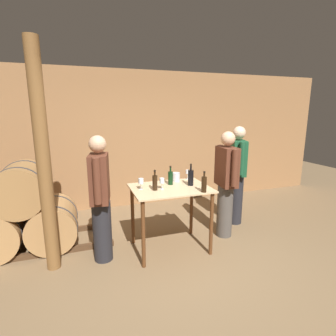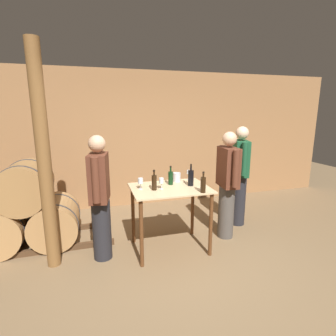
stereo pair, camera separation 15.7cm
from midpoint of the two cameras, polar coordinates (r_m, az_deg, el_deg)
The scene contains 16 objects.
ground_plane at distance 3.47m, azimuth 7.16°, elevation -21.41°, with size 14.00×14.00×0.00m, color brown.
back_wall at distance 5.38m, azimuth -3.47°, elevation 6.21°, with size 8.40×0.05×2.70m.
barrel_rack at distance 4.25m, azimuth -27.17°, elevation -8.49°, with size 2.32×0.80×1.24m.
tasting_table at distance 3.62m, azimuth 1.70°, elevation -6.82°, with size 1.05×0.78×0.90m.
wooden_post at distance 3.36m, azimuth -24.18°, elevation 1.44°, with size 0.16×0.16×2.70m.
wine_bottle_far_left at distance 3.43m, azimuth -1.71°, elevation -3.08°, with size 0.07×0.07×0.27m.
wine_bottle_left at distance 3.68m, azimuth 1.80°, elevation -2.09°, with size 0.07×0.07×0.27m.
wine_bottle_center at distance 3.64m, azimuth 6.22°, elevation -2.08°, with size 0.08×0.08×0.31m.
wine_bottle_right at distance 3.36m, azimuth 8.99°, elevation -3.53°, with size 0.07×0.07×0.27m.
wine_glass_near_left at distance 3.48m, azimuth -4.72°, elevation -2.87°, with size 0.07×0.07×0.15m.
wine_glass_near_center at distance 3.47m, azimuth -0.16°, elevation -2.85°, with size 0.06×0.06×0.15m.
wine_glass_near_right at distance 3.97m, azimuth 5.70°, elevation -0.97°, with size 0.07×0.07×0.14m.
ice_bucket at distance 3.87m, azimuth 3.09°, elevation -1.98°, with size 0.11×0.11×0.13m.
person_host at distance 3.44m, azimuth -13.34°, elevation -5.95°, with size 0.29×0.58×1.64m.
person_visitor_with_scarf at distance 4.05m, azimuth 13.90°, elevation -3.24°, with size 0.25×0.59×1.63m.
person_visitor_bearded at distance 4.56m, azimuth 16.32°, elevation -1.28°, with size 0.34×0.56×1.68m.
Camera 2 is at (-1.12, -2.66, 1.92)m, focal length 28.00 mm.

